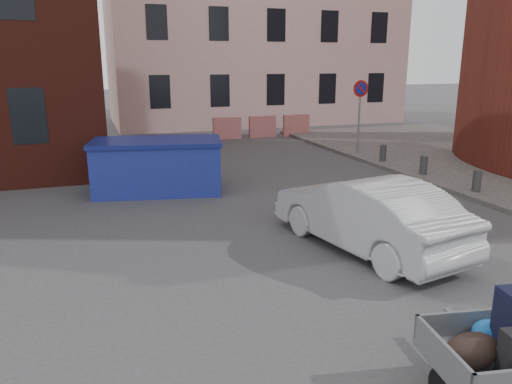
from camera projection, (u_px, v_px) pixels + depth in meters
name	position (u px, v px, depth m)	size (l,w,h in m)	color
ground	(331.00, 278.00, 8.14)	(120.00, 120.00, 0.00)	#38383A
no_parking_sign	(360.00, 101.00, 18.19)	(0.60, 0.09, 2.65)	gray
bollards	(477.00, 181.00, 13.04)	(0.22, 9.02, 0.55)	#3A3A3D
barriers	(263.00, 127.00, 23.05)	(4.70, 0.18, 1.00)	red
dumpster	(158.00, 166.00, 13.34)	(3.66, 2.36, 1.42)	#202D9A
silver_car	(367.00, 213.00, 9.26)	(1.45, 4.17, 1.37)	#ABAEB2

